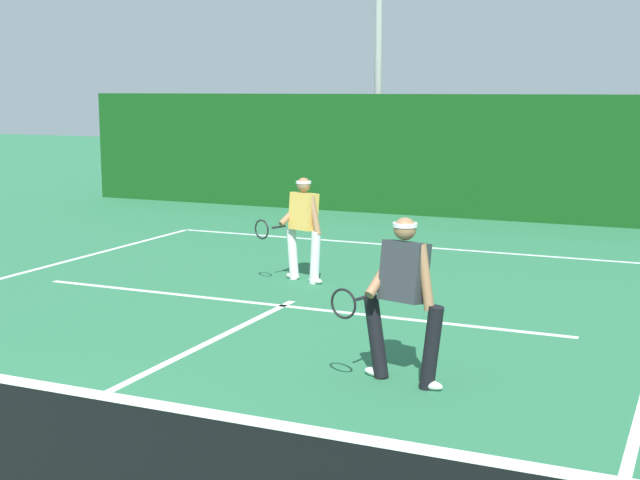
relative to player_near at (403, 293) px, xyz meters
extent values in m
cube|color=white|center=(-2.46, 7.39, -0.90)|extent=(9.35, 0.10, 0.01)
cube|color=white|center=(-2.46, 2.36, -0.90)|extent=(7.62, 0.10, 0.01)
cube|color=white|center=(-2.46, -0.55, -0.90)|extent=(0.10, 6.40, 0.01)
cylinder|color=black|center=(0.32, -0.07, -0.49)|extent=(0.27, 0.20, 0.83)
cylinder|color=black|center=(-0.30, 0.09, -0.49)|extent=(0.31, 0.21, 0.84)
ellipsoid|color=white|center=(0.32, -0.07, -0.86)|extent=(0.28, 0.17, 0.09)
ellipsoid|color=white|center=(-0.30, 0.09, -0.86)|extent=(0.28, 0.17, 0.09)
cube|color=#2D3338|center=(0.01, 0.01, 0.21)|extent=(0.49, 0.40, 0.60)
cylinder|color=#9E704C|center=(0.24, -0.05, 0.18)|extent=(0.22, 0.14, 0.64)
cylinder|color=#9E704C|center=(-0.22, 0.07, 0.18)|extent=(0.23, 0.56, 0.47)
sphere|color=#9E704C|center=(0.01, 0.01, 0.62)|extent=(0.22, 0.22, 0.22)
cylinder|color=white|center=(0.01, 0.01, 0.66)|extent=(0.29, 0.29, 0.04)
cylinder|color=black|center=(-0.33, -0.16, -0.04)|extent=(0.10, 0.26, 0.03)
torus|color=black|center=(-0.41, -0.49, -0.04)|extent=(0.29, 0.10, 0.29)
cylinder|color=silver|center=(-2.64, 3.80, -0.51)|extent=(0.22, 0.20, 0.79)
cylinder|color=silver|center=(-3.08, 3.96, -0.51)|extent=(0.25, 0.20, 0.79)
ellipsoid|color=white|center=(-2.64, 3.80, -0.86)|extent=(0.28, 0.19, 0.09)
ellipsoid|color=white|center=(-3.08, 3.96, -0.86)|extent=(0.28, 0.19, 0.09)
cube|color=#E5B24C|center=(-2.86, 3.88, 0.15)|extent=(0.47, 0.38, 0.56)
cylinder|color=#9E704C|center=(-2.65, 3.80, 0.13)|extent=(0.25, 0.17, 0.60)
cylinder|color=#9E704C|center=(-3.07, 3.96, 0.13)|extent=(0.28, 0.55, 0.40)
sphere|color=#9E704C|center=(-2.86, 3.88, 0.55)|extent=(0.21, 0.21, 0.21)
cylinder|color=white|center=(-2.86, 3.88, 0.58)|extent=(0.29, 0.29, 0.04)
cylinder|color=black|center=(-3.20, 3.74, -0.08)|extent=(0.12, 0.26, 0.03)
torus|color=black|center=(-3.32, 3.42, -0.08)|extent=(0.28, 0.12, 0.29)
cube|color=#104214|center=(-2.46, 11.33, 0.46)|extent=(19.49, 0.12, 2.72)
cylinder|color=#9EA39E|center=(-4.89, 12.50, 2.14)|extent=(0.18, 0.18, 6.08)
camera|label=1|loc=(2.69, -8.02, 1.94)|focal=50.40mm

